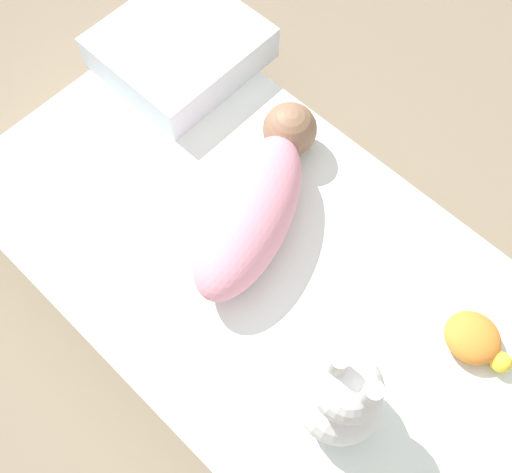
{
  "coord_description": "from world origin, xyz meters",
  "views": [
    {
      "loc": [
        0.35,
        -0.4,
        1.49
      ],
      "look_at": [
        -0.04,
        0.02,
        0.28
      ],
      "focal_mm": 42.0,
      "sensor_mm": 36.0,
      "label": 1
    }
  ],
  "objects_px": {
    "swaddled_baby": "(255,201)",
    "pillow": "(180,48)",
    "bunny_plush": "(341,397)",
    "turtle_plush": "(475,340)"
  },
  "relations": [
    {
      "from": "swaddled_baby",
      "to": "pillow",
      "type": "height_order",
      "value": "swaddled_baby"
    },
    {
      "from": "pillow",
      "to": "bunny_plush",
      "type": "height_order",
      "value": "bunny_plush"
    },
    {
      "from": "pillow",
      "to": "bunny_plush",
      "type": "bearing_deg",
      "value": -24.98
    },
    {
      "from": "turtle_plush",
      "to": "swaddled_baby",
      "type": "bearing_deg",
      "value": -169.87
    },
    {
      "from": "turtle_plush",
      "to": "bunny_plush",
      "type": "bearing_deg",
      "value": -112.43
    },
    {
      "from": "bunny_plush",
      "to": "turtle_plush",
      "type": "bearing_deg",
      "value": 67.57
    },
    {
      "from": "swaddled_baby",
      "to": "bunny_plush",
      "type": "height_order",
      "value": "bunny_plush"
    },
    {
      "from": "pillow",
      "to": "turtle_plush",
      "type": "relative_size",
      "value": 2.46
    },
    {
      "from": "swaddled_baby",
      "to": "bunny_plush",
      "type": "distance_m",
      "value": 0.47
    },
    {
      "from": "bunny_plush",
      "to": "pillow",
      "type": "bearing_deg",
      "value": 155.02
    }
  ]
}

